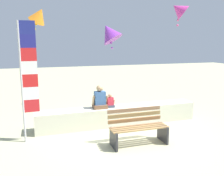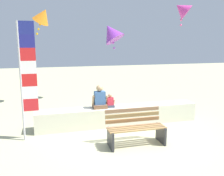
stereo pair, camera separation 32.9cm
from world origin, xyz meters
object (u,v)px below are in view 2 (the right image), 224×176
person_adult (100,99)px  person_child (110,102)px  kite_purple (111,33)px  kite_magenta (182,9)px  park_bench (135,128)px  kite_orange (43,16)px  flag_banner (26,73)px

person_adult → person_child: 0.34m
person_child → kite_purple: (0.41, 1.38, 2.14)m
kite_magenta → person_adult: bearing=-162.5°
park_bench → kite_magenta: bearing=43.7°
person_adult → person_child: size_ratio=1.66×
park_bench → kite_orange: bearing=113.7°
kite_orange → flag_banner: bearing=-97.3°
person_adult → kite_orange: size_ratio=0.61×
park_bench → kite_purple: (0.16, 2.91, 2.48)m
park_bench → kite_magenta: kite_magenta is taller
person_child → kite_orange: size_ratio=0.37×
person_adult → person_child: (0.32, 0.00, -0.11)m
flag_banner → park_bench: bearing=-21.0°
flag_banner → kite_orange: kite_orange is taller
person_adult → kite_orange: (-1.53, 3.29, 2.73)m
flag_banner → kite_magenta: size_ratio=3.21×
person_adult → kite_magenta: kite_magenta is taller
kite_orange → kite_magenta: bearing=-25.3°
person_child → kite_magenta: bearing=19.3°
kite_magenta → kite_orange: 5.30m
park_bench → kite_orange: size_ratio=1.26×
kite_purple → kite_orange: size_ratio=1.01×
person_child → kite_purple: size_ratio=0.37×
person_adult → kite_magenta: bearing=17.5°
kite_magenta → kite_purple: bearing=172.0°
flag_banner → kite_magenta: (5.28, 1.56, 1.94)m
kite_magenta → kite_orange: size_ratio=0.82×
person_adult → kite_magenta: (3.25, 1.03, 2.86)m
person_child → flag_banner: 2.62m
person_adult → flag_banner: (-2.02, -0.53, 0.92)m
kite_purple → kite_orange: (-2.27, 1.91, 0.70)m
flag_banner → kite_orange: (0.49, 3.82, 1.81)m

